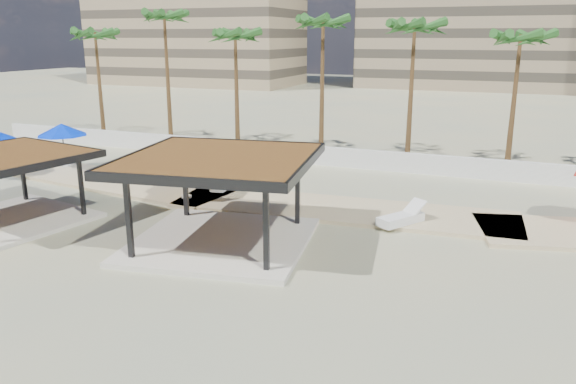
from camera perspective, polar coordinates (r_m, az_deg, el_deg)
name	(u,v)px	position (r m, az deg, el deg)	size (l,w,h in m)	color
ground	(234,258)	(20.97, -5.56, -6.72)	(200.00, 200.00, 0.00)	tan
promenade	(345,206)	(26.98, 5.76, -1.47)	(44.45, 7.97, 0.24)	#C6B284
boundary_wall	(352,158)	(35.15, 6.50, 3.43)	(56.00, 0.30, 1.20)	silver
pavilion_central	(220,192)	(21.82, -6.93, 0.02)	(8.02, 8.02, 3.56)	beige
pavilion_west	(5,182)	(27.14, -26.84, 0.91)	(7.14, 7.14, 3.09)	beige
umbrella_b	(185,153)	(27.80, -10.46, 3.90)	(3.49, 3.49, 2.62)	beige
umbrella_f	(62,130)	(36.69, -22.00, 5.88)	(3.84, 3.84, 2.66)	beige
lounger_a	(224,184)	(29.91, -6.49, 0.85)	(0.92, 2.24, 0.83)	white
lounger_b	(401,218)	(24.53, 11.45, -2.64)	(1.89, 2.37, 0.88)	white
palm_a	(95,39)	(46.50, -18.97, 14.52)	(3.00, 3.00, 8.87)	brown
palm_b	(164,22)	(43.21, -12.44, 16.54)	(3.00, 3.00, 10.14)	brown
palm_c	(235,40)	(39.63, -5.38, 15.12)	(3.00, 3.00, 8.80)	brown
palm_d	(323,28)	(38.03, 3.58, 16.30)	(3.00, 3.00, 9.62)	brown
palm_e	(414,32)	(36.07, 12.72, 15.53)	(3.00, 3.00, 9.30)	brown
palm_f	(520,43)	(35.75, 22.51, 13.80)	(3.00, 3.00, 8.66)	brown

